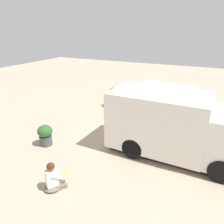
{
  "coord_description": "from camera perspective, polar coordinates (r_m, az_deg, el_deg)",
  "views": [
    {
      "loc": [
        7.7,
        2.71,
        4.38
      ],
      "look_at": [
        -0.29,
        -1.2,
        0.88
      ],
      "focal_mm": 34.57,
      "sensor_mm": 36.0,
      "label": 1
    }
  ],
  "objects": [
    {
      "name": "planter_flowering_near",
      "position": [
        13.95,
        0.58,
        4.98
      ],
      "size": [
        0.65,
        0.65,
        0.8
      ],
      "color": "gray",
      "rests_on": "ground_plane"
    },
    {
      "name": "food_truck",
      "position": [
        7.99,
        16.44,
        -3.74
      ],
      "size": [
        2.78,
        4.91,
        2.27
      ],
      "color": "white",
      "rests_on": "ground_plane"
    },
    {
      "name": "ground_plane",
      "position": [
        9.27,
        5.94,
        -6.86
      ],
      "size": [
        40.0,
        40.0,
        0.0
      ],
      "primitive_type": "plane",
      "color": "tan"
    },
    {
      "name": "planter_flowering_far",
      "position": [
        8.91,
        -17.23,
        -5.69
      ],
      "size": [
        0.58,
        0.58,
        0.85
      ],
      "color": "#434D52",
      "rests_on": "ground_plane"
    },
    {
      "name": "person_customer",
      "position": [
        6.66,
        -15.29,
        -16.62
      ],
      "size": [
        0.8,
        0.67,
        0.89
      ],
      "color": "#6E6856",
      "rests_on": "ground_plane"
    },
    {
      "name": "plaza_bench",
      "position": [
        12.24,
        0.03,
        2.3
      ],
      "size": [
        1.46,
        1.4,
        0.48
      ],
      "color": "olive",
      "rests_on": "ground_plane"
    }
  ]
}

